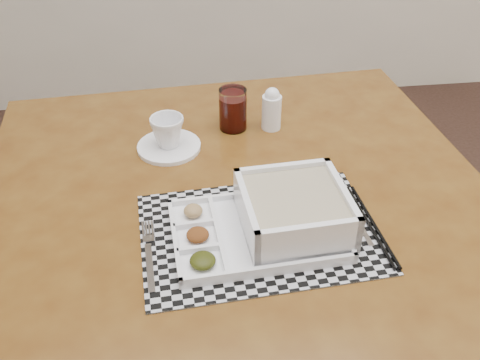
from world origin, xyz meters
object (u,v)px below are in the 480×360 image
at_px(dining_table, 241,229).
at_px(serving_tray, 284,217).
at_px(cup, 168,132).
at_px(juice_glass, 233,111).
at_px(creamer_bottle, 272,109).

relative_size(dining_table, serving_tray, 3.35).
xyz_separation_m(cup, juice_glass, (0.16, 0.07, 0.00)).
height_order(cup, creamer_bottle, creamer_bottle).
relative_size(serving_tray, cup, 4.33).
bearing_deg(serving_tray, creamer_bottle, 83.58).
xyz_separation_m(dining_table, serving_tray, (0.07, -0.11, 0.12)).
relative_size(serving_tray, juice_glass, 3.25).
relative_size(serving_tray, creamer_bottle, 3.11).
xyz_separation_m(serving_tray, creamer_bottle, (0.04, 0.38, 0.02)).
bearing_deg(creamer_bottle, dining_table, -111.90).
height_order(dining_table, cup, cup).
bearing_deg(serving_tray, dining_table, 122.00).
bearing_deg(juice_glass, dining_table, -93.28).
bearing_deg(serving_tray, cup, 123.52).
relative_size(dining_table, juice_glass, 10.88).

